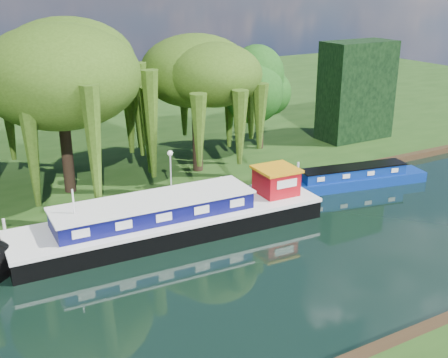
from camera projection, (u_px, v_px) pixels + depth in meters
ground at (253, 265)px, 27.34m from camera, size 120.00×120.00×0.00m
far_bank at (66, 118)px, 55.00m from camera, size 120.00×52.00×0.45m
dutch_barge at (174, 218)px, 30.47m from camera, size 17.36×4.68×3.63m
narrowboat at (353, 179)px, 37.48m from camera, size 10.68×3.76×1.54m
white_cruiser at (365, 183)px, 38.26m from camera, size 2.55×2.29×1.18m
willow_left at (59, 75)px, 33.14m from camera, size 8.44×8.44×10.11m
willow_right at (197, 84)px, 37.44m from camera, size 6.86×6.86×8.36m
tree_far_right at (261, 88)px, 42.97m from camera, size 4.23×4.23×6.92m
conifer_hedge at (356, 91)px, 46.17m from camera, size 6.00×3.00×8.00m
lamppost at (170, 159)px, 35.32m from camera, size 0.36×0.36×2.56m
mooring_posts at (171, 195)px, 33.64m from camera, size 19.16×0.16×1.00m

